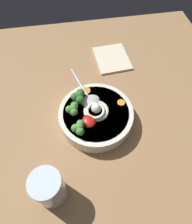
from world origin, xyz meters
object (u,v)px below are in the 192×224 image
object	(u,v)px
soup_bowl	(96,116)
folded_napkin	(112,58)
noodle_pile	(96,110)
drinking_glass	(49,188)
soup_spoon	(88,98)

from	to	relation	value
soup_bowl	folded_napkin	world-z (taller)	soup_bowl
soup_bowl	noodle_pile	world-z (taller)	noodle_pile
noodle_pile	drinking_glass	world-z (taller)	drinking_glass
noodle_pile	soup_bowl	bearing A→B (deg)	157.05
soup_spoon	noodle_pile	bearing A→B (deg)	179.34
drinking_glass	folded_napkin	bearing A→B (deg)	151.03
soup_spoon	folded_napkin	bearing A→B (deg)	-46.62
soup_spoon	soup_bowl	bearing A→B (deg)	180.00
folded_napkin	drinking_glass	bearing A→B (deg)	-28.97
soup_bowl	folded_napkin	distance (cm)	29.22
soup_bowl	folded_napkin	xyz separation A→B (cm)	(-26.95, 11.07, -2.13)
soup_spoon	folded_napkin	world-z (taller)	soup_spoon
soup_spoon	folded_napkin	size ratio (longest dim) A/B	1.15
soup_spoon	drinking_glass	xyz separation A→B (cm)	(25.24, -13.42, -0.03)
noodle_pile	drinking_glass	xyz separation A→B (cm)	(19.98, -14.92, -0.28)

